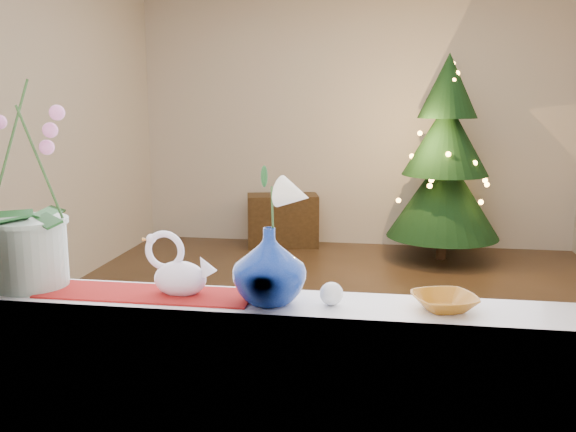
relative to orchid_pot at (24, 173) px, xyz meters
name	(u,v)px	position (x,y,z in m)	size (l,w,h in m)	color
ground	(330,322)	(0.79, 2.35, -1.31)	(5.00, 5.00, 0.00)	#352415
wall_back	(354,117)	(0.79, 4.85, 0.04)	(4.50, 0.10, 2.70)	beige
wall_front	(250,169)	(0.79, -0.15, 0.04)	(4.50, 0.10, 2.70)	beige
wall_left	(19,126)	(-1.46, 2.35, 0.04)	(0.10, 5.00, 2.70)	beige
windowsill	(261,306)	(0.79, -0.02, -0.41)	(2.20, 0.26, 0.04)	white
window_frame	(251,43)	(0.79, -0.12, 0.39)	(2.22, 0.06, 1.60)	white
runner	(146,293)	(0.41, -0.02, -0.38)	(0.70, 0.20, 0.01)	maroon
orchid_pot	(24,173)	(0.00, 0.00, 0.00)	(0.26, 0.26, 0.77)	silver
swan	(180,265)	(0.52, -0.01, -0.29)	(0.23, 0.11, 0.20)	white
blue_vase	(269,260)	(0.82, -0.04, -0.25)	(0.26, 0.26, 0.27)	navy
lily	(269,183)	(0.82, -0.04, -0.01)	(0.15, 0.09, 0.21)	white
paperweight	(331,294)	(1.02, -0.03, -0.35)	(0.07, 0.07, 0.07)	white
amber_dish	(444,303)	(1.36, -0.02, -0.37)	(0.16, 0.16, 0.04)	#9F6015
xmas_tree	(445,159)	(1.69, 4.30, -0.33)	(1.07, 1.07, 1.96)	black
side_table	(283,220)	(0.07, 4.60, -1.03)	(0.73, 0.37, 0.55)	black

